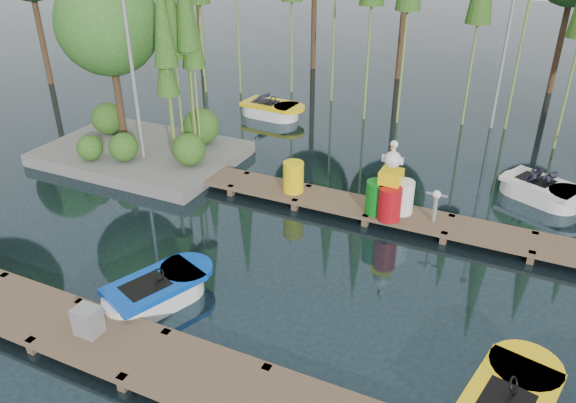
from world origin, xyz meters
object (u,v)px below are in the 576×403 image
at_px(island, 128,60).
at_px(boat_yellow_far, 271,110).
at_px(utility_cabinet, 88,321).
at_px(yellow_barrel, 293,177).
at_px(drum_cluster, 390,194).
at_px(boat_blue, 157,292).

relative_size(island, boat_yellow_far, 2.45).
distance_m(island, utility_cabinet, 9.63).
distance_m(yellow_barrel, drum_cluster, 2.81).
height_order(boat_blue, drum_cluster, drum_cluster).
bearing_deg(drum_cluster, boat_blue, -123.57).
bearing_deg(utility_cabinet, boat_blue, 78.55).
bearing_deg(boat_blue, drum_cluster, 78.17).
height_order(boat_blue, boat_yellow_far, boat_yellow_far).
xyz_separation_m(utility_cabinet, drum_cluster, (3.80, 6.85, 0.31)).
distance_m(island, boat_blue, 8.68).
height_order(island, utility_cabinet, island).
bearing_deg(boat_blue, yellow_barrel, 104.60).
distance_m(island, yellow_barrel, 6.55).
bearing_deg(island, boat_blue, -49.12).
distance_m(boat_yellow_far, drum_cluster, 9.06).
height_order(island, boat_blue, island).
xyz_separation_m(island, boat_yellow_far, (2.25, 5.27, -2.90)).
relative_size(island, boat_blue, 2.45).
distance_m(island, drum_cluster, 9.16).
bearing_deg(boat_blue, island, 152.61).
xyz_separation_m(boat_blue, boat_yellow_far, (-3.09, 11.44, 0.04)).
relative_size(yellow_barrel, drum_cluster, 0.43).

